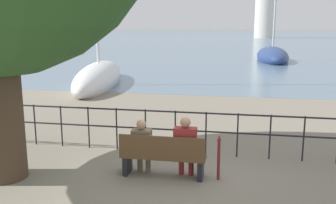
{
  "coord_description": "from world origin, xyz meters",
  "views": [
    {
      "loc": [
        1.45,
        -7.08,
        3.02
      ],
      "look_at": [
        0.0,
        0.5,
        1.45
      ],
      "focal_mm": 40.0,
      "sensor_mm": 36.0,
      "label": 1
    }
  ],
  "objects_px": {
    "seated_person_left": "(142,144)",
    "sailboat_0": "(272,56)",
    "sailboat_4": "(99,78)",
    "park_bench": "(163,157)",
    "seated_person_right": "(185,144)",
    "closed_umbrella": "(219,155)"
  },
  "relations": [
    {
      "from": "seated_person_left",
      "to": "sailboat_0",
      "type": "height_order",
      "value": "sailboat_0"
    },
    {
      "from": "sailboat_0",
      "to": "sailboat_4",
      "type": "bearing_deg",
      "value": -123.9
    },
    {
      "from": "park_bench",
      "to": "sailboat_0",
      "type": "distance_m",
      "value": 27.32
    },
    {
      "from": "seated_person_left",
      "to": "sailboat_0",
      "type": "relative_size",
      "value": 0.1
    },
    {
      "from": "park_bench",
      "to": "seated_person_right",
      "type": "height_order",
      "value": "seated_person_right"
    },
    {
      "from": "park_bench",
      "to": "seated_person_left",
      "type": "bearing_deg",
      "value": 169.9
    },
    {
      "from": "sailboat_0",
      "to": "seated_person_left",
      "type": "bearing_deg",
      "value": -101.65
    },
    {
      "from": "sailboat_4",
      "to": "seated_person_left",
      "type": "bearing_deg",
      "value": -75.17
    },
    {
      "from": "closed_umbrella",
      "to": "seated_person_left",
      "type": "bearing_deg",
      "value": 179.95
    },
    {
      "from": "seated_person_right",
      "to": "closed_umbrella",
      "type": "relative_size",
      "value": 1.37
    },
    {
      "from": "sailboat_4",
      "to": "park_bench",
      "type": "bearing_deg",
      "value": -73.48
    },
    {
      "from": "seated_person_right",
      "to": "closed_umbrella",
      "type": "xyz_separation_m",
      "value": [
        0.67,
        0.0,
        -0.18
      ]
    },
    {
      "from": "sailboat_0",
      "to": "sailboat_4",
      "type": "relative_size",
      "value": 0.93
    },
    {
      "from": "park_bench",
      "to": "closed_umbrella",
      "type": "xyz_separation_m",
      "value": [
        1.12,
        0.08,
        0.09
      ]
    },
    {
      "from": "park_bench",
      "to": "closed_umbrella",
      "type": "distance_m",
      "value": 1.12
    },
    {
      "from": "seated_person_right",
      "to": "seated_person_left",
      "type": "bearing_deg",
      "value": 179.62
    },
    {
      "from": "seated_person_right",
      "to": "closed_umbrella",
      "type": "bearing_deg",
      "value": 0.39
    },
    {
      "from": "closed_umbrella",
      "to": "sailboat_0",
      "type": "relative_size",
      "value": 0.08
    },
    {
      "from": "sailboat_0",
      "to": "closed_umbrella",
      "type": "bearing_deg",
      "value": -98.39
    },
    {
      "from": "park_bench",
      "to": "sailboat_4",
      "type": "xyz_separation_m",
      "value": [
        -5.67,
        11.2,
        -0.05
      ]
    },
    {
      "from": "park_bench",
      "to": "seated_person_left",
      "type": "distance_m",
      "value": 0.5
    },
    {
      "from": "park_bench",
      "to": "sailboat_0",
      "type": "relative_size",
      "value": 0.15
    }
  ]
}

